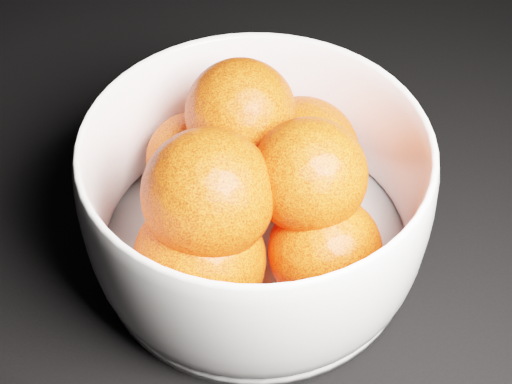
{
  "coord_description": "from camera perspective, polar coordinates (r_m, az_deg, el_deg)",
  "views": [
    {
      "loc": [
        0.19,
        -0.6,
        0.45
      ],
      "look_at": [
        0.16,
        -0.25,
        0.07
      ],
      "focal_mm": 50.0,
      "sensor_mm": 36.0,
      "label": 1
    }
  ],
  "objects": [
    {
      "name": "orange_pile",
      "position": [
        0.51,
        -0.25,
        0.34
      ],
      "size": [
        0.18,
        0.2,
        0.14
      ],
      "color": "#FF3A0B",
      "rests_on": "bowl"
    },
    {
      "name": "ground",
      "position": [
        0.77,
        -10.84,
        10.98
      ],
      "size": [
        3.0,
        3.0,
        0.0
      ],
      "primitive_type": "cube",
      "color": "black",
      "rests_on": "ground"
    },
    {
      "name": "bowl",
      "position": [
        0.52,
        0.0,
        -0.46
      ],
      "size": [
        0.25,
        0.25,
        0.12
      ],
      "rotation": [
        0.0,
        0.0,
        0.41
      ],
      "color": "white",
      "rests_on": "ground"
    }
  ]
}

